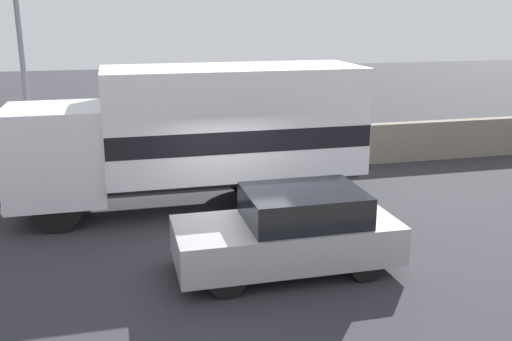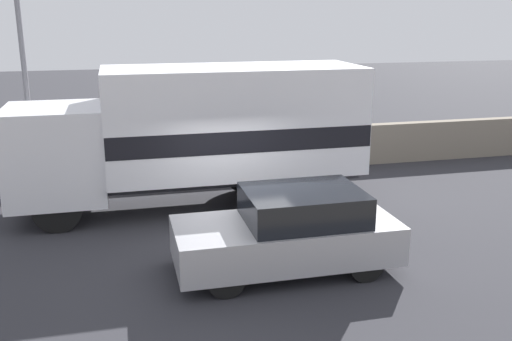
% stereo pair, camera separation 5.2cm
% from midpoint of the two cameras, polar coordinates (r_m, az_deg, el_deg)
% --- Properties ---
extents(ground_plane, '(80.00, 80.00, 0.00)m').
position_cam_midpoint_polar(ground_plane, '(11.90, -1.15, -7.97)').
color(ground_plane, '#2D2D33').
extents(stone_wall_backdrop, '(60.00, 0.35, 1.28)m').
position_cam_midpoint_polar(stone_wall_backdrop, '(17.17, -5.45, 1.67)').
color(stone_wall_backdrop, gray).
rests_on(stone_wall_backdrop, ground_plane).
extents(street_lamp, '(0.56, 0.28, 6.98)m').
position_cam_midpoint_polar(street_lamp, '(16.22, -22.34, 11.95)').
color(street_lamp, slate).
rests_on(street_lamp, ground_plane).
extents(box_truck, '(8.44, 2.52, 3.48)m').
position_cam_midpoint_polar(box_truck, '(14.05, -5.15, 4.02)').
color(box_truck, silver).
rests_on(box_truck, ground_plane).
extents(car_hatchback, '(4.17, 1.81, 1.57)m').
position_cam_midpoint_polar(car_hatchback, '(10.78, 3.57, -6.10)').
color(car_hatchback, '#9E9EA3').
rests_on(car_hatchback, ground_plane).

